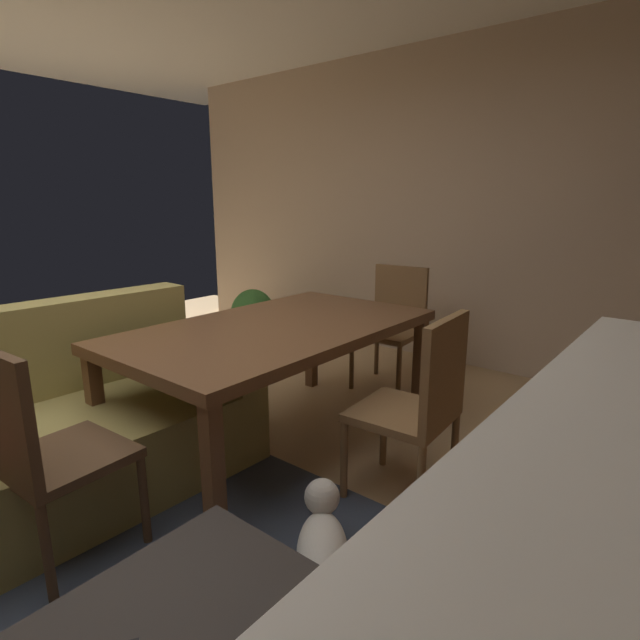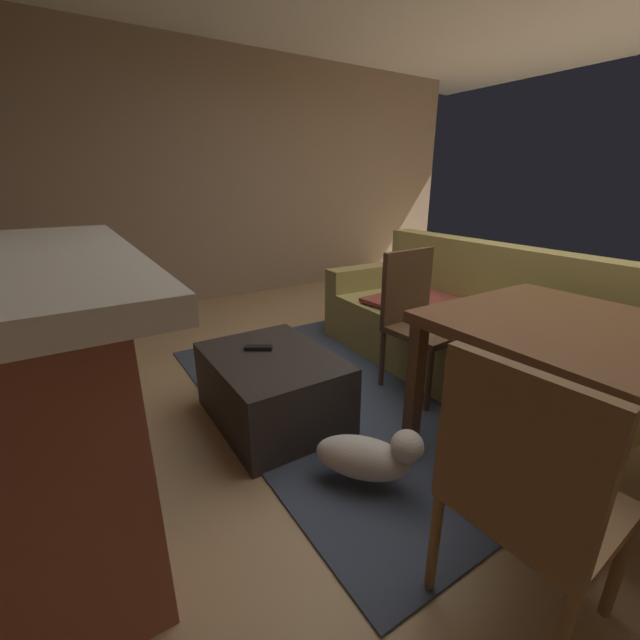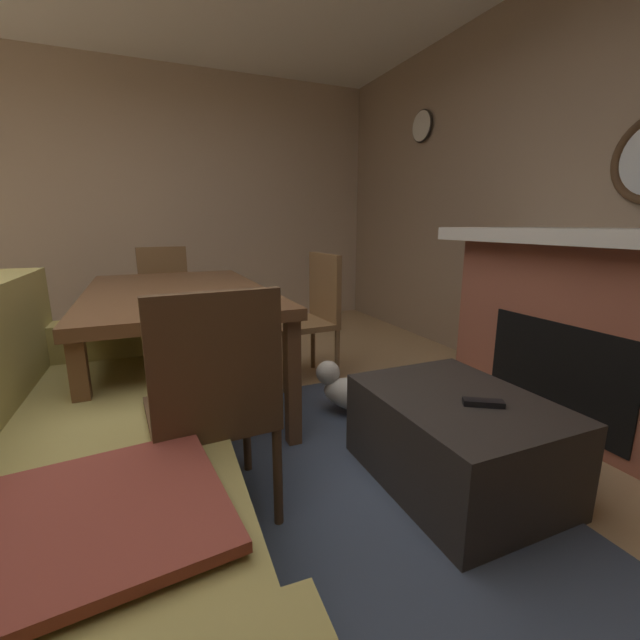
# 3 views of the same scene
# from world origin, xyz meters

# --- Properties ---
(floor) EXTENTS (7.73, 7.73, 0.00)m
(floor) POSITION_xyz_m (0.00, 0.00, 0.00)
(floor) COLOR tan
(wall_right_window_side) EXTENTS (0.12, 5.80, 2.72)m
(wall_right_window_side) POSITION_xyz_m (3.22, 0.00, 1.36)
(wall_right_window_side) COLOR #C4AA91
(wall_right_window_side) RESTS_ON ground
(area_rug) EXTENTS (2.60, 2.00, 0.01)m
(area_rug) POSITION_xyz_m (-0.42, -0.52, 0.01)
(area_rug) COLOR #3D475B
(area_rug) RESTS_ON ground
(couch) EXTENTS (2.31, 1.04, 0.91)m
(couch) POSITION_xyz_m (-0.25, 0.27, 0.31)
(couch) COLOR #9E8E4C
(couch) RESTS_ON ground
(dining_table) EXTENTS (1.84, 1.06, 0.74)m
(dining_table) POSITION_xyz_m (1.03, -0.23, 0.67)
(dining_table) COLOR brown
(dining_table) RESTS_ON ground
(dining_chair_east) EXTENTS (0.47, 0.47, 0.93)m
(dining_chair_east) POSITION_xyz_m (2.34, -0.22, 0.52)
(dining_chair_east) COLOR brown
(dining_chair_east) RESTS_ON ground
(dining_chair_west) EXTENTS (0.47, 0.47, 0.93)m
(dining_chair_west) POSITION_xyz_m (-0.28, -0.24, 0.52)
(dining_chair_west) COLOR #513823
(dining_chair_west) RESTS_ON ground
(dining_chair_south) EXTENTS (0.47, 0.47, 0.93)m
(dining_chair_south) POSITION_xyz_m (1.04, -1.15, 0.52)
(dining_chair_south) COLOR brown
(dining_chair_south) RESTS_ON ground
(potted_plant) EXTENTS (0.43, 0.43, 0.58)m
(potted_plant) POSITION_xyz_m (2.35, 1.38, 0.32)
(potted_plant) COLOR brown
(potted_plant) RESTS_ON ground
(small_dog) EXTENTS (0.46, 0.43, 0.28)m
(small_dog) POSITION_xyz_m (0.33, -1.13, 0.16)
(small_dog) COLOR silver
(small_dog) RESTS_ON ground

